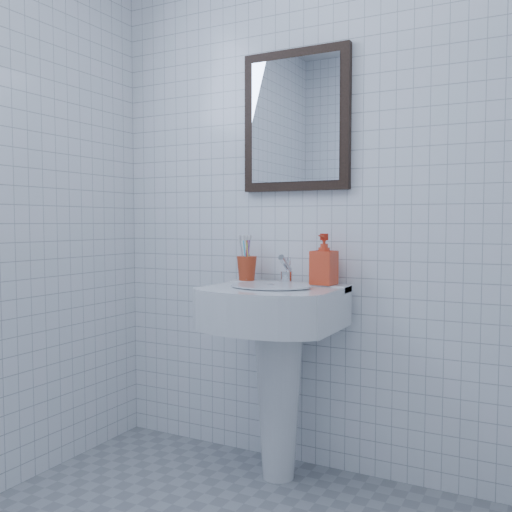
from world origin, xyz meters
The scene contains 6 objects.
wall_back centered at (0.00, 1.20, 1.25)m, with size 2.20×0.02×2.50m, color white.
washbasin centered at (-0.16, 0.99, 0.57)m, with size 0.55×0.40×0.84m.
faucet centered at (-0.16, 1.09, 0.88)m, with size 0.05×0.11×0.13m.
toothbrush_cup centered at (-0.37, 1.11, 0.89)m, with size 0.09×0.09×0.11m, color #B5381B, non-canonical shape.
soap_dispenser centered at (0.00, 1.10, 0.94)m, with size 0.10×0.10×0.21m, color red.
wall_mirror centered at (-0.16, 1.18, 1.55)m, with size 0.50×0.04×0.62m.
Camera 1 is at (0.87, -1.16, 1.10)m, focal length 40.00 mm.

